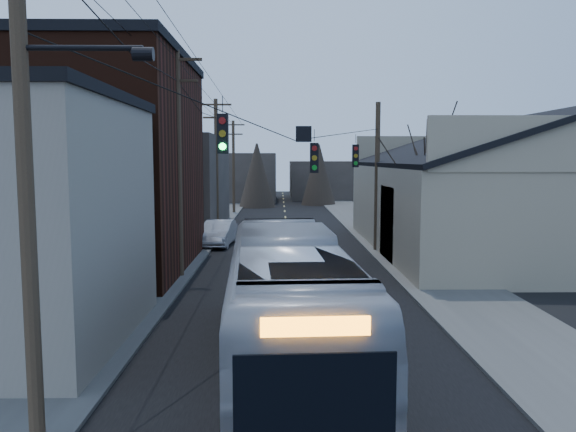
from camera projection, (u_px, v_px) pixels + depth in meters
name	position (u px, v px, depth m)	size (l,w,h in m)	color
road_surface	(288.00, 239.00, 37.20)	(9.00, 110.00, 0.02)	black
sidewalk_left	(190.00, 239.00, 37.09)	(4.00, 110.00, 0.12)	#474744
sidewalk_right	(385.00, 238.00, 37.30)	(4.00, 110.00, 0.12)	#474744
building_brick	(81.00, 166.00, 26.58)	(10.00, 12.00, 10.00)	black
building_left_far	(162.00, 183.00, 42.66)	(9.00, 14.00, 7.00)	#38322D
warehouse	(516.00, 205.00, 32.16)	(16.16, 20.60, 7.73)	gray
building_far_left	(237.00, 177.00, 71.61)	(10.00, 12.00, 6.00)	#38322D
building_far_right	(334.00, 180.00, 76.85)	(12.00, 14.00, 5.00)	#38322D
bare_tree	(426.00, 195.00, 26.99)	(0.40, 0.40, 7.20)	black
utility_lines	(233.00, 166.00, 30.82)	(11.24, 45.28, 10.50)	#382B1E
bus	(288.00, 300.00, 14.44)	(2.86, 12.21, 3.40)	#A7AAB3
parked_car	(219.00, 233.00, 34.51)	(1.64, 4.70, 1.55)	#B1B2B9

